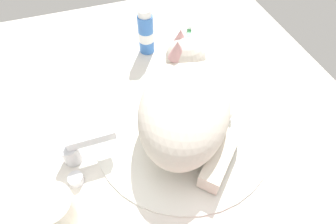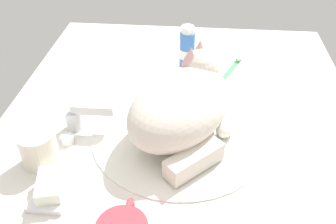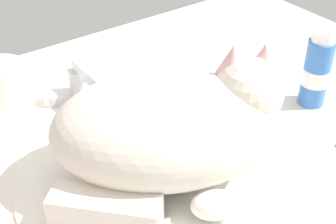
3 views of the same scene
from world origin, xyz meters
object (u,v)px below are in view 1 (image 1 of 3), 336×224
Objects in this scene: faucet at (77,150)px; toothpaste_bottle at (145,33)px; cat at (186,103)px; rinse_cup at (55,210)px; toothbrush at (189,37)px.

toothpaste_bottle is at bearing -37.74° from faucet.
toothpaste_bottle is (27.96, -21.64, 2.87)cm from faucet.
faucet is 0.39× the size of cat.
cat is 4.51× the size of rinse_cup.
toothpaste_bottle reaches higher than toothbrush.
faucet is 1.02× the size of toothbrush.
toothpaste_bottle is 14.08cm from toothbrush.
faucet is 1.02× the size of toothpaste_bottle.
toothpaste_bottle is at bearing 95.12° from toothbrush.
cat is at bearing -66.54° from rinse_cup.
rinse_cup is at bearing 156.47° from faucet.
faucet is 45.33cm from toothbrush.
toothpaste_bottle is at bearing 1.80° from cat.
cat is (0.84, -22.49, 4.63)cm from faucet.
cat is 2.61× the size of toothbrush.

